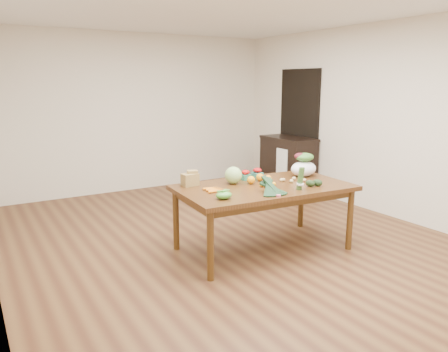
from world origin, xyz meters
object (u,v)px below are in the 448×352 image
paper_bag (190,178)px  cabbage (233,175)px  dining_table (263,218)px  mandarin_cluster (267,183)px  kale_bunch (273,187)px  salad_bag (304,166)px  cabinet (288,164)px  asparagus_bundle (300,179)px

paper_bag → cabbage: cabbage is taller
dining_table → mandarin_cluster: mandarin_cluster is taller
cabbage → kale_bunch: size_ratio=0.49×
cabbage → kale_bunch: (0.09, -0.62, -0.02)m
kale_bunch → paper_bag: bearing=128.9°
salad_bag → kale_bunch: bearing=-149.1°
mandarin_cluster → paper_bag: bearing=146.7°
dining_table → paper_bag: 0.94m
cabinet → paper_bag: cabinet is taller
mandarin_cluster → kale_bunch: kale_bunch is taller
paper_bag → salad_bag: size_ratio=0.69×
cabbage → salad_bag: (0.94, -0.11, 0.03)m
kale_bunch → salad_bag: (0.85, 0.51, 0.05)m
dining_table → paper_bag: bearing=152.7°
asparagus_bundle → salad_bag: (0.49, 0.51, 0.01)m
kale_bunch → asparagus_bundle: (0.36, 0.00, 0.05)m
cabbage → asparagus_bundle: size_ratio=0.78×
cabinet → mandarin_cluster: bearing=-133.9°
dining_table → asparagus_bundle: asparagus_bundle is taller
asparagus_bundle → salad_bag: size_ratio=0.74×
cabbage → kale_bunch: cabbage is taller
cabinet → salad_bag: size_ratio=3.03×
dining_table → asparagus_bundle: size_ratio=7.67×
dining_table → mandarin_cluster: 0.42m
asparagus_bundle → kale_bunch: bearing=-176.1°
dining_table → paper_bag: (-0.70, 0.42, 0.46)m
cabbage → kale_bunch: 0.62m
paper_bag → mandarin_cluster: bearing=-33.3°
cabinet → cabbage: 2.92m
dining_table → cabbage: (-0.24, 0.25, 0.47)m
kale_bunch → asparagus_bundle: asparagus_bundle is taller
salad_bag → mandarin_cluster: bearing=-164.6°
cabinet → salad_bag: salad_bag is taller
mandarin_cluster → kale_bunch: size_ratio=0.45×
cabinet → paper_bag: bearing=-149.2°
paper_bag → salad_bag: 1.44m
cabbage → salad_bag: bearing=-6.4°
cabinet → cabbage: size_ratio=5.22×
cabinet → asparagus_bundle: bearing=-126.9°
dining_table → salad_bag: (0.70, 0.15, 0.51)m
dining_table → salad_bag: 0.88m
paper_bag → asparagus_bundle: 1.21m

